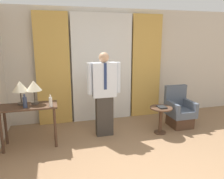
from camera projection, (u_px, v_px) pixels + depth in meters
The scene contains 13 objects.
wall_back at pixel (101, 65), 5.39m from camera, with size 10.00×0.06×2.70m.
curtain_sheer_center at pixel (102, 68), 5.28m from camera, with size 1.46×0.06×2.58m.
curtain_drape_left at pixel (53, 70), 4.98m from camera, with size 0.77×0.06×2.58m.
curtain_drape_right at pixel (146, 67), 5.58m from camera, with size 0.77×0.06×2.58m.
desk at pixel (29, 113), 4.03m from camera, with size 1.03×0.49×0.79m.
table_lamp_left at pixel (20, 87), 3.97m from camera, with size 0.29×0.29×0.45m.
table_lamp_right at pixel (34, 87), 4.03m from camera, with size 0.29×0.29×0.45m.
bottle_near_edge at pixel (51, 102), 3.92m from camera, with size 0.06×0.06×0.22m.
bottle_by_lamp at pixel (25, 102), 3.85m from camera, with size 0.07×0.07×0.25m.
person at pixel (104, 92), 4.44m from camera, with size 0.69×0.23×1.73m.
armchair at pixel (179, 112), 5.06m from camera, with size 0.54×0.59×0.92m.
side_table at pixel (161, 116), 4.64m from camera, with size 0.47×0.47×0.58m.
book at pixel (162, 107), 4.58m from camera, with size 0.16×0.21×0.03m.
Camera 1 is at (-1.16, -2.06, 1.98)m, focal length 35.00 mm.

